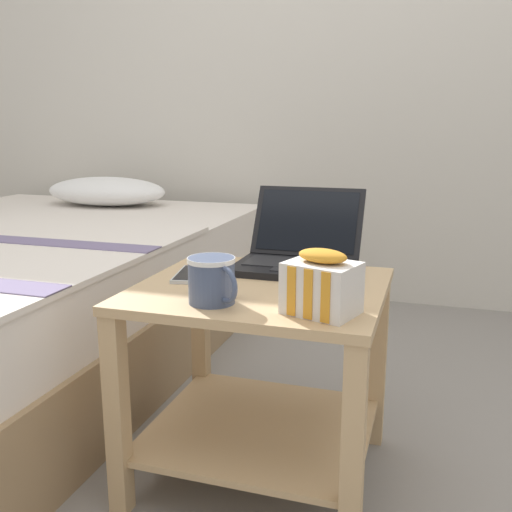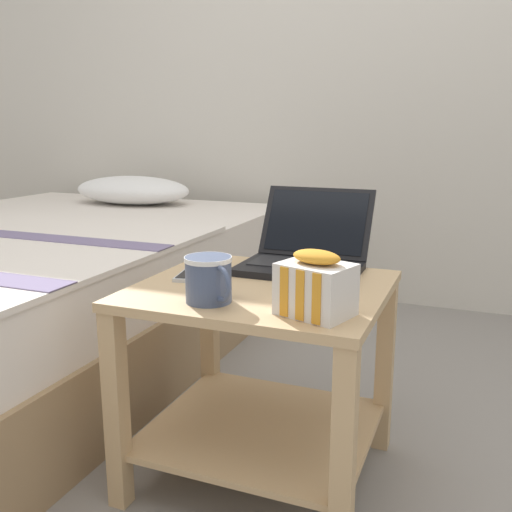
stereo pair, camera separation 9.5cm
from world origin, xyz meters
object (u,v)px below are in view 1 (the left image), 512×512
object	(u,v)px
snack_bag	(322,285)
mug_front_left	(212,278)
laptop	(299,252)
cell_phone	(193,274)

from	to	relation	value
snack_bag	mug_front_left	bearing A→B (deg)	-179.15
laptop	cell_phone	bearing A→B (deg)	-143.30
snack_bag	cell_phone	size ratio (longest dim) A/B	0.97
laptop	mug_front_left	bearing A→B (deg)	-105.50
laptop	snack_bag	bearing A→B (deg)	-69.82
laptop	mug_front_left	world-z (taller)	laptop
cell_phone	laptop	bearing A→B (deg)	36.70
mug_front_left	snack_bag	bearing A→B (deg)	0.85
laptop	cell_phone	xyz separation A→B (m)	(-0.23, -0.17, -0.04)
mug_front_left	snack_bag	distance (m)	0.23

